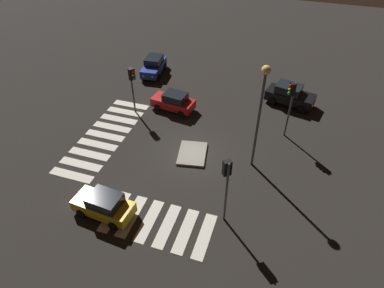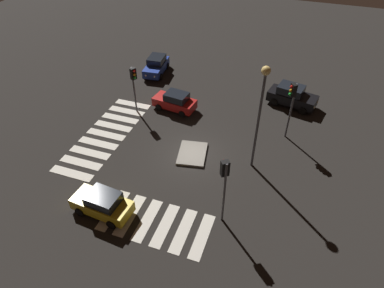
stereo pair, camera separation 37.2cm
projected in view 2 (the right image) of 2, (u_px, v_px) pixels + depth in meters
name	position (u px, v px, depth m)	size (l,w,h in m)	color
ground_plane	(192.00, 154.00, 24.52)	(80.00, 80.00, 0.00)	black
traffic_island	(192.00, 154.00, 24.45)	(2.95, 2.42, 0.18)	gray
car_red	(175.00, 101.00, 28.58)	(2.10, 3.83, 1.61)	red
car_yellow	(102.00, 204.00, 19.94)	(1.99, 3.81, 1.61)	gold
car_blue	(156.00, 65.00, 33.63)	(3.99, 2.12, 1.69)	#1E389E
car_black	(292.00, 96.00, 29.05)	(2.61, 4.40, 1.81)	black
traffic_light_north	(224.00, 177.00, 17.91)	(0.53, 0.54, 4.56)	#47474C
traffic_light_south	(134.00, 79.00, 26.77)	(0.54, 0.53, 4.13)	#47474C
traffic_light_west	(292.00, 98.00, 23.88)	(0.54, 0.53, 4.66)	#47474C
street_lamp	(261.00, 103.00, 20.32)	(0.56, 0.56, 7.64)	#47474C
crosswalk_near	(106.00, 134.00, 26.33)	(9.90, 3.20, 0.02)	silver
crosswalk_side	(156.00, 223.00, 19.82)	(3.20, 6.45, 0.02)	silver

